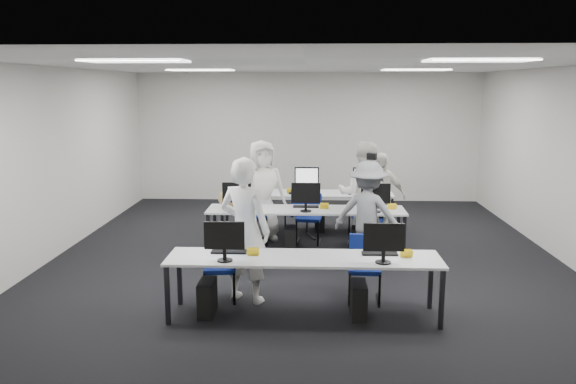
{
  "coord_description": "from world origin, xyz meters",
  "views": [
    {
      "loc": [
        0.07,
        -8.7,
        2.7
      ],
      "look_at": [
        -0.29,
        0.25,
        1.0
      ],
      "focal_mm": 35.0,
      "sensor_mm": 36.0,
      "label": 1
    }
  ],
  "objects_px": {
    "chair_6": "(300,222)",
    "student_3": "(379,196)",
    "student_0": "(245,230)",
    "chair_2": "(251,227)",
    "chair_7": "(362,224)",
    "student_1": "(363,194)",
    "chair_0": "(221,280)",
    "student_2": "(262,190)",
    "desk_front": "(304,261)",
    "photographer": "(368,214)",
    "chair_3": "(309,227)",
    "chair_4": "(370,231)",
    "desk_mid": "(306,212)",
    "chair_1": "(364,281)",
    "chair_5": "(251,222)"
  },
  "relations": [
    {
      "from": "chair_6",
      "to": "student_3",
      "type": "bearing_deg",
      "value": -15.46
    },
    {
      "from": "student_0",
      "to": "chair_2",
      "type": "bearing_deg",
      "value": -62.84
    },
    {
      "from": "chair_7",
      "to": "student_1",
      "type": "bearing_deg",
      "value": -104.61
    },
    {
      "from": "chair_0",
      "to": "student_2",
      "type": "distance_m",
      "value": 2.96
    },
    {
      "from": "desk_front",
      "to": "student_0",
      "type": "distance_m",
      "value": 0.91
    },
    {
      "from": "desk_front",
      "to": "photographer",
      "type": "distance_m",
      "value": 2.21
    },
    {
      "from": "desk_front",
      "to": "student_0",
      "type": "bearing_deg",
      "value": 147.53
    },
    {
      "from": "student_3",
      "to": "photographer",
      "type": "relative_size",
      "value": 0.97
    },
    {
      "from": "chair_7",
      "to": "photographer",
      "type": "xyz_separation_m",
      "value": [
        -0.06,
        -1.47,
        0.53
      ]
    },
    {
      "from": "chair_3",
      "to": "chair_4",
      "type": "xyz_separation_m",
      "value": [
        1.04,
        -0.16,
        -0.0
      ]
    },
    {
      "from": "student_0",
      "to": "desk_mid",
      "type": "bearing_deg",
      "value": -86.63
    },
    {
      "from": "chair_4",
      "to": "chair_6",
      "type": "distance_m",
      "value": 1.27
    },
    {
      "from": "student_1",
      "to": "student_3",
      "type": "bearing_deg",
      "value": -116.87
    },
    {
      "from": "desk_front",
      "to": "chair_6",
      "type": "xyz_separation_m",
      "value": [
        -0.11,
        3.48,
        -0.38
      ]
    },
    {
      "from": "chair_1",
      "to": "chair_5",
      "type": "distance_m",
      "value": 3.51
    },
    {
      "from": "student_1",
      "to": "student_2",
      "type": "relative_size",
      "value": 1.01
    },
    {
      "from": "chair_4",
      "to": "chair_6",
      "type": "height_order",
      "value": "chair_6"
    },
    {
      "from": "desk_mid",
      "to": "student_2",
      "type": "relative_size",
      "value": 1.81
    },
    {
      "from": "desk_front",
      "to": "chair_6",
      "type": "height_order",
      "value": "chair_6"
    },
    {
      "from": "chair_1",
      "to": "student_0",
      "type": "bearing_deg",
      "value": -174.65
    },
    {
      "from": "chair_3",
      "to": "photographer",
      "type": "distance_m",
      "value": 1.6
    },
    {
      "from": "desk_mid",
      "to": "chair_0",
      "type": "distance_m",
      "value": 2.39
    },
    {
      "from": "student_0",
      "to": "photographer",
      "type": "bearing_deg",
      "value": -115.16
    },
    {
      "from": "chair_1",
      "to": "desk_mid",
      "type": "bearing_deg",
      "value": 113.47
    },
    {
      "from": "desk_front",
      "to": "student_1",
      "type": "height_order",
      "value": "student_1"
    },
    {
      "from": "student_1",
      "to": "chair_2",
      "type": "bearing_deg",
      "value": 7.05
    },
    {
      "from": "student_2",
      "to": "chair_7",
      "type": "bearing_deg",
      "value": -20.08
    },
    {
      "from": "chair_5",
      "to": "student_1",
      "type": "relative_size",
      "value": 0.47
    },
    {
      "from": "chair_2",
      "to": "chair_5",
      "type": "relative_size",
      "value": 1.13
    },
    {
      "from": "chair_4",
      "to": "photographer",
      "type": "relative_size",
      "value": 0.52
    },
    {
      "from": "chair_5",
      "to": "student_0",
      "type": "xyz_separation_m",
      "value": [
        0.27,
        -3.08,
        0.66
      ]
    },
    {
      "from": "photographer",
      "to": "chair_3",
      "type": "bearing_deg",
      "value": -35.31
    },
    {
      "from": "student_0",
      "to": "student_2",
      "type": "bearing_deg",
      "value": -66.66
    },
    {
      "from": "chair_0",
      "to": "student_1",
      "type": "xyz_separation_m",
      "value": [
        2.03,
        2.57,
        0.64
      ]
    },
    {
      "from": "student_0",
      "to": "photographer",
      "type": "xyz_separation_m",
      "value": [
        1.68,
        1.53,
        -0.12
      ]
    },
    {
      "from": "desk_front",
      "to": "chair_3",
      "type": "distance_m",
      "value": 3.24
    },
    {
      "from": "chair_4",
      "to": "student_2",
      "type": "height_order",
      "value": "student_2"
    },
    {
      "from": "desk_front",
      "to": "student_3",
      "type": "distance_m",
      "value": 3.78
    },
    {
      "from": "chair_1",
      "to": "chair_2",
      "type": "relative_size",
      "value": 0.88
    },
    {
      "from": "chair_2",
      "to": "photographer",
      "type": "distance_m",
      "value": 2.25
    },
    {
      "from": "chair_0",
      "to": "student_3",
      "type": "relative_size",
      "value": 0.53
    },
    {
      "from": "chair_5",
      "to": "student_2",
      "type": "xyz_separation_m",
      "value": [
        0.23,
        -0.17,
        0.62
      ]
    },
    {
      "from": "photographer",
      "to": "student_1",
      "type": "bearing_deg",
      "value": -72.89
    },
    {
      "from": "desk_front",
      "to": "student_1",
      "type": "relative_size",
      "value": 1.79
    },
    {
      "from": "desk_front",
      "to": "chair_1",
      "type": "xyz_separation_m",
      "value": [
        0.76,
        0.53,
        -0.42
      ]
    },
    {
      "from": "student_2",
      "to": "student_3",
      "type": "bearing_deg",
      "value": -18.41
    },
    {
      "from": "desk_mid",
      "to": "chair_2",
      "type": "relative_size",
      "value": 3.39
    },
    {
      "from": "desk_mid",
      "to": "student_0",
      "type": "xyz_separation_m",
      "value": [
        -0.74,
        -2.13,
        0.24
      ]
    },
    {
      "from": "chair_7",
      "to": "student_0",
      "type": "height_order",
      "value": "student_0"
    },
    {
      "from": "desk_mid",
      "to": "photographer",
      "type": "bearing_deg",
      "value": -32.54
    }
  ]
}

